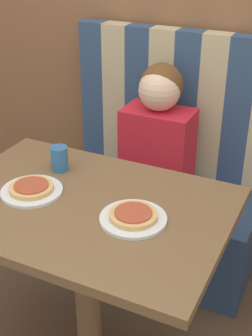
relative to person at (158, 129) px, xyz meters
name	(u,v)px	position (x,y,z in m)	size (l,w,h in m)	color
booth_seat	(155,222)	(0.00, 0.00, -0.53)	(1.02, 0.52, 0.43)	navy
booth_backrest	(175,104)	(0.00, 0.21, 0.05)	(1.02, 0.09, 0.73)	navy
dining_table	(84,226)	(0.00, -0.70, -0.10)	(1.01, 0.71, 0.73)	brown
person	(158,129)	(0.00, 0.00, 0.00)	(0.33, 0.22, 0.62)	red
plate_left	(32,191)	(-0.20, -0.72, 0.00)	(0.22, 0.22, 0.01)	white
plate_right	(133,219)	(0.20, -0.72, 0.00)	(0.22, 0.22, 0.01)	white
pizza_left	(31,187)	(-0.20, -0.72, 0.01)	(0.16, 0.16, 0.02)	tan
pizza_right	(133,215)	(0.20, -0.72, 0.01)	(0.16, 0.16, 0.02)	tan
drinking_cup	(59,158)	(-0.21, -0.52, 0.04)	(0.07, 0.07, 0.10)	#2D669E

